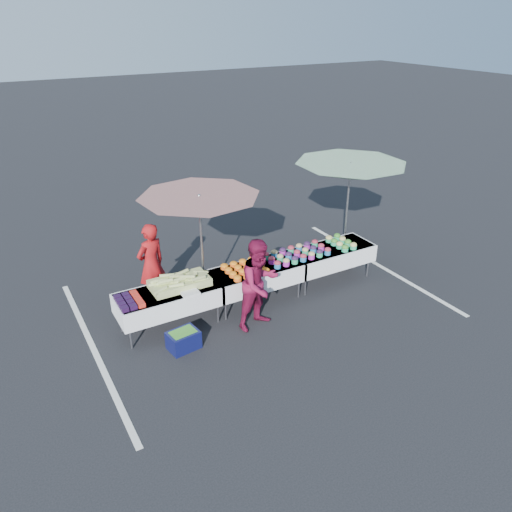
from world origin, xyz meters
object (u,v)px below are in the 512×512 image
table_left (169,299)px  customer (260,284)px  vendor (151,265)px  umbrella_left (200,205)px  table_center (256,275)px  table_right (330,255)px  umbrella_right (350,172)px  storage_bin (183,340)px

table_left → customer: size_ratio=1.09×
vendor → umbrella_left: 1.58m
table_center → table_left: bearing=180.0°
table_right → vendor: bearing=164.7°
umbrella_left → table_left: bearing=-154.2°
customer → umbrella_left: size_ratio=0.62×
umbrella_right → table_left: bearing=-174.7°
umbrella_right → storage_bin: (-4.34, -1.13, -2.00)m
vendor → storage_bin: 1.82m
table_left → vendor: (0.04, 0.97, 0.25)m
umbrella_right → storage_bin: 4.91m
customer → storage_bin: size_ratio=3.06×
vendor → umbrella_left: umbrella_left is taller
table_right → umbrella_left: umbrella_left is taller
table_center → table_right: bearing=0.0°
customer → table_left: bearing=140.1°
table_center → storage_bin: 2.02m
table_center → umbrella_left: bearing=155.6°
table_left → umbrella_right: bearing=5.3°
table_center → storage_bin: size_ratio=3.34×
table_right → umbrella_left: 3.13m
table_left → umbrella_left: size_ratio=0.68×
customer → umbrella_left: bearing=103.6°
vendor → customer: (1.40, -1.72, 0.02)m
umbrella_left → umbrella_right: umbrella_right is taller
table_left → vendor: size_ratio=1.11×
customer → storage_bin: 1.64m
customer → umbrella_right: umbrella_right is taller
table_left → vendor: bearing=87.5°
customer → storage_bin: customer is taller
table_center → umbrella_right: 2.99m
table_left → umbrella_right: umbrella_right is taller
table_center → customer: customer is taller
table_center → umbrella_right: bearing=9.1°
table_right → vendor: size_ratio=1.11×
table_center → customer: size_ratio=1.09×
table_left → umbrella_left: umbrella_left is taller
table_right → storage_bin: size_ratio=3.34×
table_left → table_right: same height
table_left → umbrella_right: size_ratio=0.62×
table_left → vendor: vendor is taller
umbrella_left → umbrella_right: bearing=-0.4°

